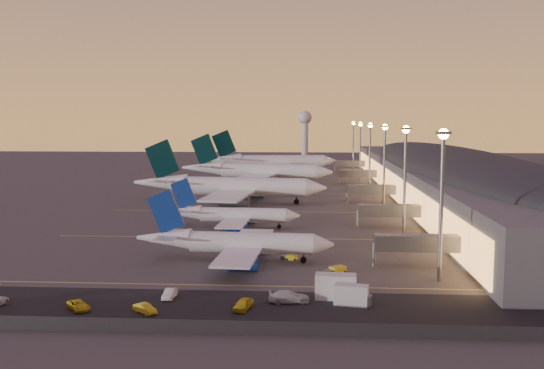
{
  "coord_description": "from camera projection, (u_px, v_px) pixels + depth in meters",
  "views": [
    {
      "loc": [
        14.04,
        -142.31,
        27.63
      ],
      "look_at": [
        2.0,
        45.0,
        7.0
      ],
      "focal_mm": 40.0,
      "sensor_mm": 36.0,
      "label": 1
    }
  ],
  "objects": [
    {
      "name": "ground",
      "position": [
        252.0,
        234.0,
        145.08
      ],
      "size": [
        700.0,
        700.0,
        0.0
      ],
      "primitive_type": "plane",
      "color": "#3F3D3B"
    },
    {
      "name": "airliner_narrow_south",
      "position": [
        234.0,
        243.0,
        117.28
      ],
      "size": [
        38.85,
        34.7,
        13.89
      ],
      "rotation": [
        0.0,
        0.0,
        -0.05
      ],
      "color": "silver",
      "rests_on": "ground"
    },
    {
      "name": "airliner_narrow_north",
      "position": [
        231.0,
        215.0,
        152.99
      ],
      "size": [
        35.16,
        31.4,
        12.57
      ],
      "rotation": [
        0.0,
        0.0,
        -0.05
      ],
      "color": "silver",
      "rests_on": "ground"
    },
    {
      "name": "airliner_wide_near",
      "position": [
        229.0,
        187.0,
        197.95
      ],
      "size": [
        64.76,
        59.32,
        20.71
      ],
      "rotation": [
        0.0,
        0.0,
        -0.1
      ],
      "color": "silver",
      "rests_on": "ground"
    },
    {
      "name": "airliner_wide_mid",
      "position": [
        256.0,
        171.0,
        255.36
      ],
      "size": [
        65.66,
        60.55,
        21.06
      ],
      "rotation": [
        0.0,
        0.0,
        -0.17
      ],
      "color": "silver",
      "rests_on": "ground"
    },
    {
      "name": "airliner_wide_far",
      "position": [
        271.0,
        161.0,
        308.42
      ],
      "size": [
        68.11,
        62.42,
        21.79
      ],
      "rotation": [
        0.0,
        0.0,
        0.11
      ],
      "color": "silver",
      "rests_on": "ground"
    },
    {
      "name": "terminal_building",
      "position": [
        447.0,
        172.0,
        212.06
      ],
      "size": [
        56.35,
        255.0,
        17.46
      ],
      "color": "#535358",
      "rests_on": "ground"
    },
    {
      "name": "light_masts",
      "position": [
        376.0,
        148.0,
        205.34
      ],
      "size": [
        2.2,
        217.2,
        25.9
      ],
      "color": "slate",
      "rests_on": "ground"
    },
    {
      "name": "radar_tower",
      "position": [
        305.0,
        127.0,
        399.96
      ],
      "size": [
        9.0,
        9.0,
        32.5
      ],
      "color": "silver",
      "rests_on": "ground"
    },
    {
      "name": "service_lane",
      "position": [
        215.0,
        306.0,
        89.53
      ],
      "size": [
        260.0,
        16.0,
        0.01
      ],
      "color": "black",
      "rests_on": "ground"
    },
    {
      "name": "lane_markings",
      "position": [
        264.0,
        209.0,
        184.76
      ],
      "size": [
        90.0,
        180.36,
        0.0
      ],
      "color": "#D8C659",
      "rests_on": "ground"
    },
    {
      "name": "fence",
      "position": [
        200.0,
        327.0,
        77.52
      ],
      "size": [
        124.0,
        0.12,
        2.0
      ],
      "color": "#2D2D30",
      "rests_on": "ground"
    },
    {
      "name": "baggage_tug_a",
      "position": [
        290.0,
        257.0,
        118.71
      ],
      "size": [
        3.42,
        2.12,
        0.95
      ],
      "rotation": [
        0.0,
        0.0,
        -0.28
      ],
      "color": "gold",
      "rests_on": "ground"
    },
    {
      "name": "baggage_tug_b",
      "position": [
        335.0,
        271.0,
        107.83
      ],
      "size": [
        4.35,
        3.89,
        1.26
      ],
      "rotation": [
        0.0,
        0.0,
        0.65
      ],
      "color": "gold",
      "rests_on": "ground"
    },
    {
      "name": "catering_truck_a",
      "position": [
        353.0,
        296.0,
        89.55
      ],
      "size": [
        5.78,
        3.13,
        3.08
      ],
      "rotation": [
        0.0,
        0.0,
        -0.2
      ],
      "color": "silver",
      "rests_on": "ground"
    },
    {
      "name": "catering_truck_b",
      "position": [
        338.0,
        287.0,
        92.7
      ],
      "size": [
        7.03,
        3.15,
        3.86
      ],
      "rotation": [
        0.0,
        0.0,
        -0.07
      ],
      "color": "silver",
      "rests_on": "ground"
    },
    {
      "name": "service_van_b",
      "position": [
        78.0,
        305.0,
        87.6
      ],
      "size": [
        4.79,
        5.09,
        1.33
      ],
      "primitive_type": "imported",
      "rotation": [
        0.0,
        0.0,
        0.7
      ],
      "color": "gold",
      "rests_on": "ground"
    },
    {
      "name": "service_van_c",
      "position": [
        170.0,
        294.0,
        93.22
      ],
      "size": [
        1.69,
        4.39,
        1.43
      ],
      "primitive_type": "imported",
      "rotation": [
        0.0,
        0.0,
        -0.04
      ],
      "color": "silver",
      "rests_on": "ground"
    },
    {
      "name": "service_van_d",
      "position": [
        243.0,
        304.0,
        87.65
      ],
      "size": [
        3.0,
        5.0,
        1.6
      ],
      "primitive_type": "imported",
      "rotation": [
        0.0,
        0.0,
        -0.25
      ],
      "color": "gold",
      "rests_on": "ground"
    },
    {
      "name": "service_van_e",
      "position": [
        289.0,
        297.0,
        91.06
      ],
      "size": [
        6.42,
        3.28,
        1.78
      ],
      "primitive_type": "imported",
      "rotation": [
        0.0,
        0.0,
        1.7
      ],
      "color": "silver",
      "rests_on": "ground"
    },
    {
      "name": "service_van_f",
      "position": [
        145.0,
        308.0,
        86.11
      ],
      "size": [
        4.08,
        3.68,
        1.35
      ],
      "primitive_type": "imported",
      "rotation": [
        0.0,
        0.0,
        0.89
      ],
      "color": "gold",
      "rests_on": "ground"
    }
  ]
}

